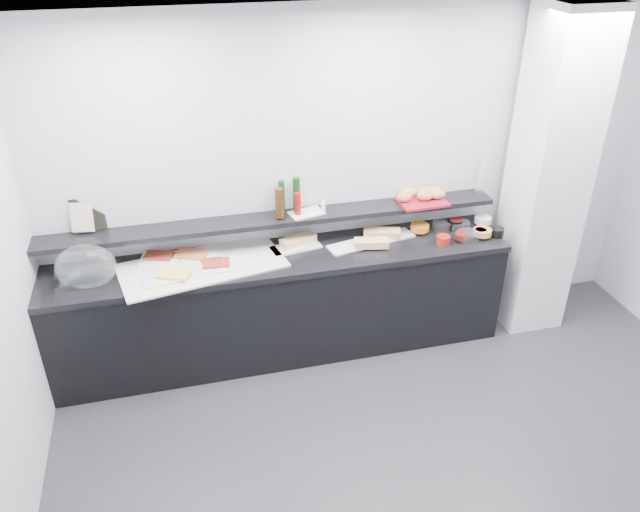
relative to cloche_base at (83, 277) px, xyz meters
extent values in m
plane|color=#2D2D30|center=(2.16, -1.71, -0.92)|extent=(5.00, 5.00, 0.00)
cube|color=silver|center=(2.16, 0.29, 0.43)|extent=(5.00, 0.02, 2.70)
plane|color=white|center=(2.16, -1.71, 1.78)|extent=(5.00, 5.00, 0.00)
cube|color=white|center=(3.66, -0.06, 0.43)|extent=(0.50, 0.50, 2.70)
cube|color=black|center=(1.46, -0.01, -0.50)|extent=(3.60, 0.60, 0.85)
cube|color=black|center=(1.46, -0.01, -0.05)|extent=(3.62, 0.62, 0.05)
cube|color=black|center=(1.46, 0.16, 0.21)|extent=(3.60, 0.25, 0.04)
cube|color=#ACAEB3|center=(0.00, 0.00, 0.00)|extent=(0.42, 0.30, 0.04)
ellipsoid|color=white|center=(0.04, -0.05, 0.11)|extent=(0.45, 0.32, 0.34)
cube|color=silver|center=(0.85, -0.03, -0.01)|extent=(1.30, 0.79, 0.01)
cube|color=white|center=(0.55, 0.14, 0.00)|extent=(0.33, 0.25, 0.01)
cube|color=maroon|center=(0.54, 0.15, 0.02)|extent=(0.24, 0.19, 0.02)
cube|color=white|center=(0.85, 0.08, 0.00)|extent=(0.33, 0.26, 0.01)
cube|color=#D2642B|center=(0.79, 0.11, 0.02)|extent=(0.28, 0.23, 0.02)
cube|color=white|center=(0.57, -0.17, 0.00)|extent=(0.32, 0.24, 0.01)
cube|color=#F1D85E|center=(0.64, -0.16, 0.02)|extent=(0.27, 0.23, 0.02)
cube|color=white|center=(1.02, -0.08, 0.00)|extent=(0.34, 0.23, 0.01)
cube|color=maroon|center=(0.96, -0.08, 0.02)|extent=(0.21, 0.14, 0.02)
cube|color=white|center=(1.60, 0.08, -0.01)|extent=(0.42, 0.24, 0.01)
cube|color=#E2B476|center=(1.63, 0.12, 0.02)|extent=(0.31, 0.21, 0.06)
cylinder|color=silver|center=(1.66, 0.02, 0.00)|extent=(0.15, 0.07, 0.01)
cube|color=white|center=(2.04, -0.01, -0.01)|extent=(0.42, 0.25, 0.01)
cube|color=#E5AC78|center=(2.18, -0.07, 0.02)|extent=(0.28, 0.16, 0.06)
cylinder|color=silver|center=(2.05, -0.12, 0.00)|extent=(0.16, 0.03, 0.01)
cube|color=silver|center=(2.39, 0.06, -0.01)|extent=(0.41, 0.24, 0.01)
cube|color=tan|center=(2.31, 0.08, 0.02)|extent=(0.32, 0.20, 0.06)
cylinder|color=#B3B5BA|center=(2.42, 0.05, 0.00)|extent=(0.16, 0.03, 0.01)
cylinder|color=silver|center=(2.84, 0.08, 0.02)|extent=(0.15, 0.15, 0.07)
cylinder|color=orange|center=(2.65, 0.09, 0.03)|extent=(0.18, 0.18, 0.05)
cylinder|color=black|center=(2.96, 0.08, 0.02)|extent=(0.15, 0.15, 0.07)
cylinder|color=#5E0F0D|center=(2.98, 0.10, 0.03)|extent=(0.12, 0.12, 0.05)
cylinder|color=silver|center=(2.99, 0.06, 0.02)|extent=(0.22, 0.22, 0.07)
cylinder|color=white|center=(3.22, 0.09, 0.03)|extent=(0.17, 0.17, 0.05)
cylinder|color=#9B1E0E|center=(2.76, -0.14, 0.02)|extent=(0.13, 0.13, 0.07)
cylinder|color=#54150C|center=(2.91, -0.14, 0.03)|extent=(0.10, 0.10, 0.05)
cylinder|color=white|center=(2.98, -0.13, 0.02)|extent=(0.21, 0.21, 0.07)
cylinder|color=orange|center=(3.11, -0.11, 0.03)|extent=(0.18, 0.18, 0.05)
cylinder|color=black|center=(3.24, -0.12, 0.02)|extent=(0.12, 0.12, 0.07)
cylinder|color=#D75E1D|center=(3.10, -0.11, 0.03)|extent=(0.11, 0.11, 0.05)
cube|color=black|center=(0.08, 0.28, 0.36)|extent=(0.24, 0.11, 0.26)
cube|color=#D2AC97|center=(0.04, 0.24, 0.36)|extent=(0.17, 0.08, 0.22)
cube|color=white|center=(1.71, 0.16, 0.24)|extent=(0.30, 0.22, 0.01)
cylinder|color=#103D17|center=(1.52, 0.22, 0.37)|extent=(0.06, 0.06, 0.26)
cylinder|color=#3C230A|center=(1.49, 0.13, 0.36)|extent=(0.08, 0.08, 0.24)
cylinder|color=#0F3A14|center=(1.64, 0.21, 0.38)|extent=(0.07, 0.07, 0.28)
cylinder|color=#A40B0E|center=(1.63, 0.15, 0.33)|extent=(0.06, 0.06, 0.18)
cylinder|color=silver|center=(1.86, 0.20, 0.28)|extent=(0.03, 0.03, 0.07)
cylinder|color=white|center=(1.84, 0.16, 0.28)|extent=(0.05, 0.05, 0.07)
cube|color=maroon|center=(2.67, 0.13, 0.24)|extent=(0.39, 0.28, 0.02)
ellipsoid|color=gold|center=(2.58, 0.22, 0.29)|extent=(0.14, 0.09, 0.08)
ellipsoid|color=#BA7D47|center=(2.80, 0.20, 0.29)|extent=(0.14, 0.11, 0.08)
ellipsoid|color=#B37C44|center=(2.69, 0.13, 0.29)|extent=(0.14, 0.09, 0.08)
ellipsoid|color=#BE8448|center=(2.80, 0.14, 0.29)|extent=(0.14, 0.10, 0.08)
ellipsoid|color=#B47A44|center=(2.52, 0.14, 0.29)|extent=(0.13, 0.09, 0.08)
ellipsoid|color=#D38450|center=(2.71, 0.19, 0.29)|extent=(0.15, 0.12, 0.08)
cylinder|color=white|center=(3.20, 0.18, 0.38)|extent=(0.09, 0.09, 0.30)
camera|label=1|loc=(0.73, -4.15, 2.38)|focal=35.00mm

